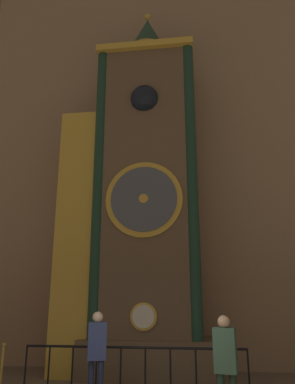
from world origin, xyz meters
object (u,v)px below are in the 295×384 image
visitor_far (226,360)px  stanchion_post (1,378)px  clock_tower (135,198)px  visitor_near (97,349)px

visitor_far → stanchion_post: bearing=173.7°
clock_tower → visitor_near: (-0.24, -2.73, -3.63)m
visitor_near → visitor_far: 2.49m
visitor_far → clock_tower: bearing=132.1°
visitor_near → stanchion_post: bearing=146.5°
visitor_near → visitor_far: bearing=-40.0°
visitor_far → visitor_near: bearing=170.6°
visitor_far → stanchion_post: size_ratio=1.62×
clock_tower → stanchion_post: (-2.40, -2.13, -4.29)m
clock_tower → visitor_far: bearing=-60.7°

